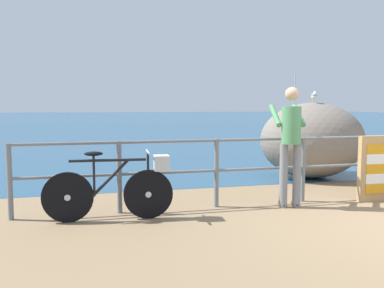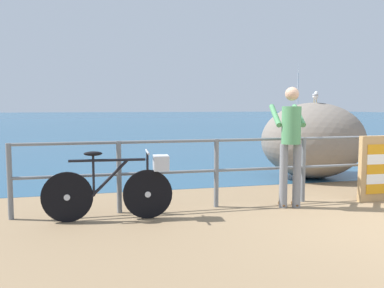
{
  "view_description": "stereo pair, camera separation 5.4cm",
  "coord_description": "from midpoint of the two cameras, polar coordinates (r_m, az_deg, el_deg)",
  "views": [
    {
      "loc": [
        -4.0,
        -4.15,
        1.51
      ],
      "look_at": [
        -2.41,
        2.03,
        0.92
      ],
      "focal_mm": 38.53,
      "sensor_mm": 36.0,
      "label": 1
    },
    {
      "loc": [
        -3.94,
        -4.16,
        1.51
      ],
      "look_at": [
        -2.41,
        2.03,
        0.92
      ],
      "focal_mm": 38.53,
      "sensor_mm": 36.0,
      "label": 2
    }
  ],
  "objects": [
    {
      "name": "sailboat",
      "position": [
        45.12,
        13.92,
        4.16
      ],
      "size": [
        3.27,
        4.48,
        6.16
      ],
      "rotation": [
        0.0,
        0.0,
        4.21
      ],
      "color": "white",
      "rests_on": "sea_surface"
    },
    {
      "name": "folded_deckchair_stack",
      "position": [
        7.2,
        24.64,
        -3.06
      ],
      "size": [
        0.84,
        0.1,
        1.04
      ],
      "color": "tan",
      "rests_on": "ground_plane"
    },
    {
      "name": "ground_plane",
      "position": [
        24.53,
        -5.02,
        1.67
      ],
      "size": [
        120.0,
        120.0,
        0.1
      ],
      "primitive_type": "cube",
      "color": "#846B4C"
    },
    {
      "name": "breakwater_boulder_main",
      "position": [
        8.97,
        16.13,
        0.5
      ],
      "size": [
        2.21,
        1.84,
        1.57
      ],
      "color": "slate",
      "rests_on": "ground"
    },
    {
      "name": "sea_surface",
      "position": [
        52.33,
        -10.03,
        3.6
      ],
      "size": [
        120.0,
        90.0,
        0.01
      ],
      "primitive_type": "cube",
      "color": "navy",
      "rests_on": "ground_plane"
    },
    {
      "name": "promenade_railing",
      "position": [
        7.06,
        19.97,
        -2.06
      ],
      "size": [
        10.06,
        0.07,
        1.02
      ],
      "color": "slate",
      "rests_on": "ground_plane"
    },
    {
      "name": "person_at_railing",
      "position": [
        6.23,
        13.24,
        0.43
      ],
      "size": [
        0.53,
        0.67,
        1.78
      ],
      "rotation": [
        0.0,
        0.0,
        1.37
      ],
      "color": "slate",
      "rests_on": "ground_plane"
    },
    {
      "name": "bicycle",
      "position": [
        5.53,
        -10.21,
        -5.64
      ],
      "size": [
        1.7,
        0.48,
        0.92
      ],
      "rotation": [
        0.0,
        0.0,
        -0.07
      ],
      "color": "black",
      "rests_on": "ground_plane"
    },
    {
      "name": "seagull",
      "position": [
        8.86,
        16.39,
        6.43
      ],
      "size": [
        0.26,
        0.31,
        0.23
      ],
      "rotation": [
        0.0,
        0.0,
        0.9
      ],
      "color": "gold",
      "rests_on": "breakwater_boulder_main"
    }
  ]
}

